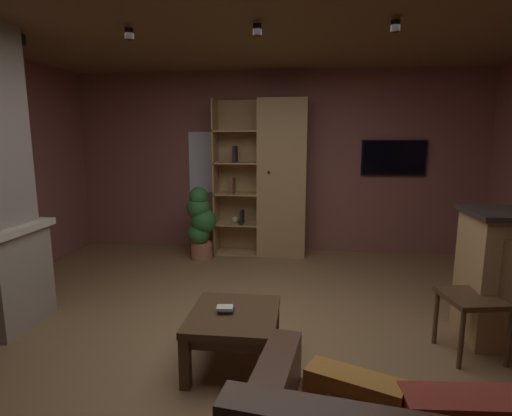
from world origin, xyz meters
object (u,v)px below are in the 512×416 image
(coffee_table, at_px, (234,323))
(table_book_0, at_px, (227,310))
(wall_mounted_tv, at_px, (393,158))
(potted_floor_plant, at_px, (201,221))
(table_book_1, at_px, (225,308))
(dining_chair, at_px, (485,289))
(bookshelf_cabinet, at_px, (276,179))

(coffee_table, distance_m, table_book_0, 0.11)
(table_book_0, relative_size, wall_mounted_tv, 0.12)
(coffee_table, distance_m, potted_floor_plant, 2.68)
(table_book_0, height_order, table_book_1, table_book_1)
(table_book_0, xyz_separation_m, dining_chair, (1.90, 0.36, 0.11))
(bookshelf_cabinet, distance_m, dining_chair, 3.10)
(table_book_0, distance_m, potted_floor_plant, 2.65)
(table_book_0, relative_size, dining_chair, 0.11)
(bookshelf_cabinet, bearing_deg, wall_mounted_tv, 7.45)
(dining_chair, xyz_separation_m, wall_mounted_tv, (-0.14, 2.72, 0.84))
(table_book_0, xyz_separation_m, potted_floor_plant, (-0.84, 2.51, 0.10))
(table_book_0, height_order, wall_mounted_tv, wall_mounted_tv)
(potted_floor_plant, height_order, wall_mounted_tv, wall_mounted_tv)
(coffee_table, height_order, table_book_0, table_book_0)
(table_book_1, bearing_deg, bookshelf_cabinet, 86.70)
(coffee_table, bearing_deg, dining_chair, 11.23)
(coffee_table, distance_m, wall_mounted_tv, 3.67)
(coffee_table, bearing_deg, bookshelf_cabinet, 87.95)
(wall_mounted_tv, bearing_deg, potted_floor_plant, -167.78)
(bookshelf_cabinet, relative_size, potted_floor_plant, 2.18)
(coffee_table, bearing_deg, table_book_0, 174.78)
(bookshelf_cabinet, xyz_separation_m, wall_mounted_tv, (1.61, 0.21, 0.30))
(wall_mounted_tv, bearing_deg, table_book_0, -119.79)
(bookshelf_cabinet, distance_m, coffee_table, 2.97)
(potted_floor_plant, bearing_deg, wall_mounted_tv, 12.22)
(coffee_table, height_order, table_book_1, table_book_1)
(coffee_table, xyz_separation_m, wall_mounted_tv, (1.71, 3.08, 1.04))
(dining_chair, relative_size, potted_floor_plant, 0.93)
(dining_chair, bearing_deg, table_book_0, -169.21)
(table_book_1, relative_size, wall_mounted_tv, 0.13)
(potted_floor_plant, xyz_separation_m, wall_mounted_tv, (2.60, 0.56, 0.84))
(table_book_1, height_order, dining_chair, dining_chair)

